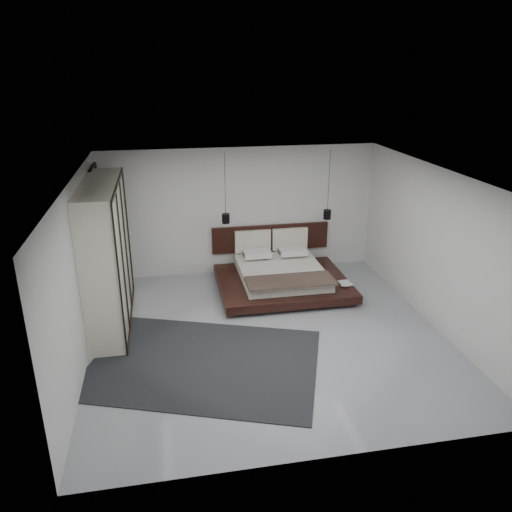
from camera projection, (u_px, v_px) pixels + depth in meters
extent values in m
plane|color=#92959A|center=(268.00, 334.00, 8.73)|extent=(6.00, 6.00, 0.00)
plane|color=white|center=(270.00, 176.00, 7.72)|extent=(6.00, 6.00, 0.00)
plane|color=silver|center=(241.00, 211.00, 10.98)|extent=(6.00, 0.00, 6.00)
plane|color=silver|center=(326.00, 358.00, 5.47)|extent=(6.00, 0.00, 6.00)
plane|color=silver|center=(80.00, 273.00, 7.70)|extent=(0.00, 6.00, 6.00)
plane|color=silver|center=(436.00, 249.00, 8.74)|extent=(0.00, 6.00, 6.00)
cube|color=black|center=(100.00, 231.00, 10.00)|extent=(0.05, 0.90, 2.60)
cube|color=black|center=(282.00, 288.00, 10.43)|extent=(2.09, 1.71, 0.08)
cube|color=black|center=(283.00, 283.00, 10.39)|extent=(2.66, 2.18, 0.17)
cube|color=beige|center=(281.00, 272.00, 10.43)|extent=(1.71, 1.90, 0.21)
cube|color=black|center=(290.00, 281.00, 9.71)|extent=(1.73, 0.66, 0.05)
cube|color=silver|center=(256.00, 254.00, 10.98)|extent=(0.59, 0.38, 0.11)
cube|color=silver|center=(291.00, 252.00, 11.12)|extent=(0.59, 0.38, 0.11)
cube|color=silver|center=(257.00, 254.00, 10.83)|extent=(0.59, 0.38, 0.11)
cube|color=silver|center=(293.00, 251.00, 10.97)|extent=(0.59, 0.38, 0.11)
cube|color=black|center=(271.00, 238.00, 11.29)|extent=(2.66, 0.08, 0.60)
cube|color=beige|center=(253.00, 241.00, 11.14)|extent=(0.81, 0.10, 0.50)
cube|color=beige|center=(290.00, 239.00, 11.29)|extent=(0.81, 0.10, 0.50)
imported|color=#99724C|center=(340.00, 284.00, 10.11)|extent=(0.24, 0.31, 0.03)
imported|color=#99724C|center=(340.00, 283.00, 10.07)|extent=(0.25, 0.31, 0.02)
cylinder|color=black|center=(225.00, 184.00, 10.00)|extent=(0.01, 0.01, 1.25)
cylinder|color=black|center=(226.00, 219.00, 10.26)|extent=(0.16, 0.16, 0.20)
cylinder|color=#FFE0B2|center=(226.00, 222.00, 10.29)|extent=(0.12, 0.12, 0.01)
cylinder|color=black|center=(329.00, 180.00, 10.38)|extent=(0.01, 0.01, 1.27)
cylinder|color=black|center=(327.00, 214.00, 10.65)|extent=(0.16, 0.16, 0.20)
cylinder|color=#FFE0B2|center=(327.00, 218.00, 10.68)|extent=(0.12, 0.12, 0.01)
cube|color=silver|center=(106.00, 255.00, 8.76)|extent=(0.60, 2.58, 2.58)
cube|color=black|center=(117.00, 184.00, 8.36)|extent=(0.03, 2.58, 0.06)
cube|color=black|center=(131.00, 317.00, 9.26)|extent=(0.03, 2.58, 0.06)
cube|color=black|center=(120.00, 283.00, 7.63)|extent=(0.03, 0.05, 2.58)
cube|color=black|center=(123.00, 263.00, 8.41)|extent=(0.03, 0.05, 2.58)
cube|color=black|center=(126.00, 246.00, 9.20)|extent=(0.03, 0.05, 2.58)
cube|color=black|center=(128.00, 232.00, 9.99)|extent=(0.03, 0.05, 2.58)
cube|color=black|center=(204.00, 363.00, 7.89)|extent=(4.18, 3.57, 0.02)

